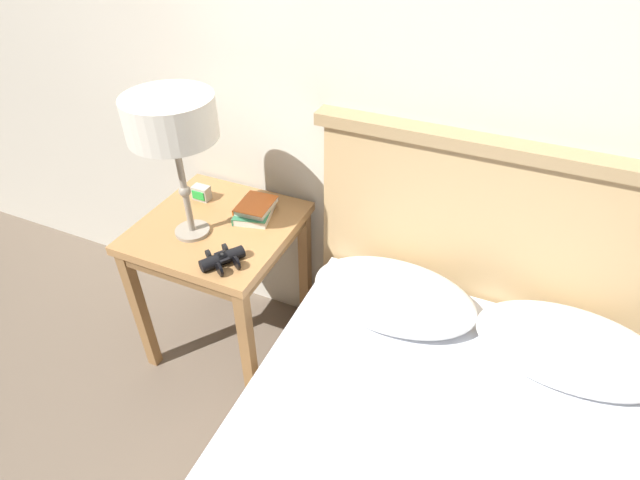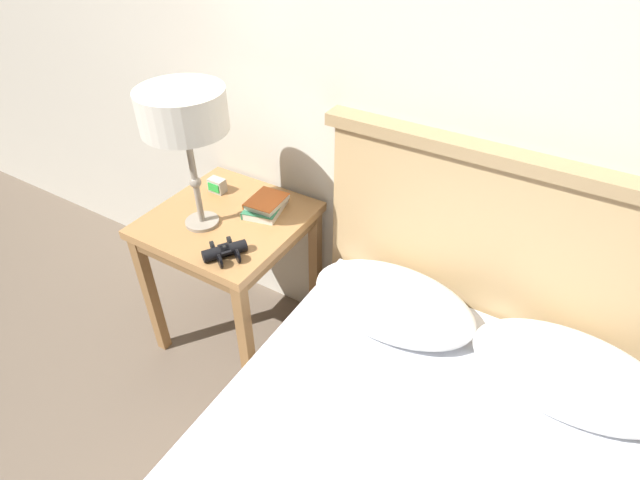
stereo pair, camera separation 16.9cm
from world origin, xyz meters
name	(u,v)px [view 1 (the left image)]	position (x,y,z in m)	size (l,w,h in m)	color
wall_back	(437,57)	(0.00, 0.91, 1.30)	(8.00, 0.06, 2.60)	beige
nightstand	(219,242)	(-0.70, 0.57, 0.58)	(0.58, 0.58, 0.67)	#AD7A47
table_lamp	(171,122)	(-0.75, 0.49, 1.12)	(0.30, 0.30, 0.54)	gray
book_on_nightstand	(254,212)	(-0.59, 0.68, 0.69)	(0.17, 0.20, 0.03)	silver
book_stacked_on_top	(255,205)	(-0.59, 0.69, 0.71)	(0.14, 0.17, 0.02)	silver
binoculars_pair	(223,259)	(-0.54, 0.38, 0.69)	(0.16, 0.16, 0.05)	black
alarm_clock	(201,193)	(-0.85, 0.69, 0.70)	(0.07, 0.05, 0.06)	#B7B2A8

